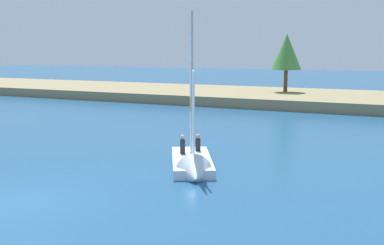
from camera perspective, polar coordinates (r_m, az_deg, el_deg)
ground_plane at (r=14.84m, az=-20.87°, el=-9.50°), size 200.00×200.00×0.00m
shore_bank at (r=41.37m, az=10.08°, el=3.22°), size 80.00×12.17×0.83m
shoreline_tree_left at (r=41.83m, az=11.93°, el=8.75°), size 2.75×2.75×5.24m
sailboat at (r=17.15m, az=0.09°, el=-4.97°), size 3.39×4.70×6.55m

